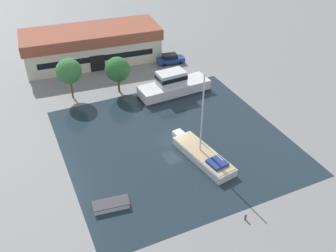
{
  "coord_description": "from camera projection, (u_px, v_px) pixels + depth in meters",
  "views": [
    {
      "loc": [
        -16.02,
        -33.05,
        27.87
      ],
      "look_at": [
        0.0,
        1.96,
        1.0
      ],
      "focal_mm": 40.0,
      "sensor_mm": 36.0,
      "label": 1
    }
  ],
  "objects": [
    {
      "name": "mooring_bollard",
      "position": [
        246.0,
        217.0,
        35.61
      ],
      "size": [
        0.22,
        0.22,
        0.71
      ],
      "color": "#47474C",
      "rests_on": "ground"
    },
    {
      "name": "motor_cruiser",
      "position": [
        173.0,
        86.0,
        54.88
      ],
      "size": [
        10.84,
        3.97,
        3.64
      ],
      "rotation": [
        0.0,
        0.0,
        1.61
      ],
      "color": "silver",
      "rests_on": "water_canal"
    },
    {
      "name": "ground_plane",
      "position": [
        175.0,
        141.0,
        46.06
      ],
      "size": [
        440.0,
        440.0,
        0.0
      ],
      "primitive_type": "plane",
      "color": "gray"
    },
    {
      "name": "small_dinghy",
      "position": [
        111.0,
        205.0,
        36.97
      ],
      "size": [
        3.75,
        1.95,
        0.61
      ],
      "rotation": [
        0.0,
        0.0,
        4.58
      ],
      "color": "silver",
      "rests_on": "water_canal"
    },
    {
      "name": "quay_tree_by_water",
      "position": [
        69.0,
        71.0,
        52.26
      ],
      "size": [
        3.62,
        3.62,
        6.07
      ],
      "color": "brown",
      "rests_on": "ground"
    },
    {
      "name": "sailboat_moored",
      "position": [
        202.0,
        155.0,
        42.92
      ],
      "size": [
        3.98,
        10.03,
        10.71
      ],
      "rotation": [
        0.0,
        0.0,
        0.16
      ],
      "color": "silver",
      "rests_on": "water_canal"
    },
    {
      "name": "parked_car",
      "position": [
        171.0,
        59.0,
        63.56
      ],
      "size": [
        4.76,
        2.4,
        1.71
      ],
      "rotation": [
        0.0,
        0.0,
        4.58
      ],
      "color": "navy",
      "rests_on": "ground"
    },
    {
      "name": "water_canal",
      "position": [
        175.0,
        141.0,
        46.05
      ],
      "size": [
        26.37,
        26.1,
        0.01
      ],
      "primitive_type": "cube",
      "color": "#1E2D38",
      "rests_on": "ground"
    },
    {
      "name": "warehouse_building",
      "position": [
        92.0,
        45.0,
        63.36
      ],
      "size": [
        23.45,
        10.53,
        5.63
      ],
      "rotation": [
        0.0,
        0.0,
        -0.09
      ],
      "color": "beige",
      "rests_on": "ground"
    },
    {
      "name": "quay_tree_near_building",
      "position": [
        117.0,
        69.0,
        54.03
      ],
      "size": [
        3.66,
        3.66,
        5.49
      ],
      "color": "brown",
      "rests_on": "ground"
    }
  ]
}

